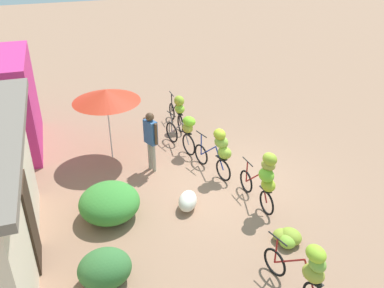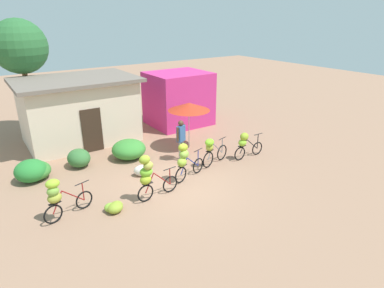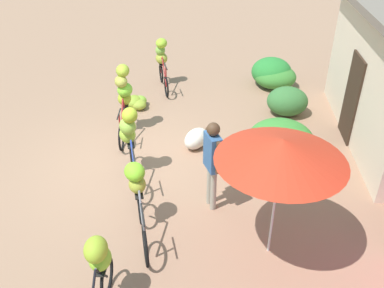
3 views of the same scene
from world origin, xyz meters
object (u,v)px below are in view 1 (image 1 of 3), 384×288
object	(u,v)px
bicycle_center_loaded	(219,149)
produce_sack	(188,201)
bicycle_near_pile	(265,176)
banana_pile_on_ground	(288,237)
bicycle_leftmost	(309,268)
bicycle_rightmost	(178,109)
market_umbrella	(106,96)
bicycle_by_shop	(185,130)
person_vendor	(151,136)

from	to	relation	value
bicycle_center_loaded	produce_sack	bearing A→B (deg)	132.15
bicycle_near_pile	banana_pile_on_ground	bearing A→B (deg)	179.64
banana_pile_on_ground	bicycle_near_pile	bearing A→B (deg)	-0.36
produce_sack	bicycle_near_pile	bearing A→B (deg)	-109.10
bicycle_leftmost	bicycle_rightmost	size ratio (longest dim) A/B	0.98
bicycle_near_pile	bicycle_center_loaded	world-z (taller)	bicycle_near_pile
bicycle_leftmost	bicycle_center_loaded	distance (m)	4.50
market_umbrella	produce_sack	bearing A→B (deg)	-155.61
bicycle_leftmost	produce_sack	distance (m)	3.64
bicycle_leftmost	bicycle_by_shop	size ratio (longest dim) A/B	1.00
bicycle_near_pile	bicycle_by_shop	xyz separation A→B (m)	(3.37, 0.96, -0.23)
bicycle_by_shop	banana_pile_on_ground	bearing A→B (deg)	-168.35
market_umbrella	bicycle_near_pile	bearing A→B (deg)	-139.65
bicycle_leftmost	bicycle_near_pile	size ratio (longest dim) A/B	0.97
market_umbrella	bicycle_by_shop	world-z (taller)	market_umbrella
bicycle_leftmost	banana_pile_on_ground	bearing A→B (deg)	-18.46
market_umbrella	bicycle_leftmost	distance (m)	7.09
person_vendor	bicycle_by_shop	bearing A→B (deg)	-58.81
banana_pile_on_ground	person_vendor	xyz separation A→B (m)	(3.90, 2.15, 0.95)
bicycle_near_pile	banana_pile_on_ground	distance (m)	1.50
bicycle_center_loaded	bicycle_rightmost	xyz separation A→B (m)	(3.23, 0.21, -0.15)
banana_pile_on_ground	produce_sack	bearing A→B (deg)	42.94
bicycle_center_loaded	produce_sack	size ratio (longest dim) A/B	2.30
bicycle_near_pile	bicycle_center_loaded	xyz separation A→B (m)	(1.74, 0.49, -0.08)
market_umbrella	bicycle_rightmost	world-z (taller)	market_umbrella
bicycle_leftmost	bicycle_rightmost	bearing A→B (deg)	1.43
bicycle_center_loaded	banana_pile_on_ground	size ratio (longest dim) A/B	2.07
bicycle_center_loaded	market_umbrella	bearing A→B (deg)	53.45
banana_pile_on_ground	bicycle_by_shop	bearing A→B (deg)	11.65
bicycle_near_pile	bicycle_rightmost	bearing A→B (deg)	8.06
bicycle_by_shop	produce_sack	bearing A→B (deg)	164.23
bicycle_center_loaded	banana_pile_on_ground	world-z (taller)	bicycle_center_loaded
bicycle_leftmost	produce_sack	world-z (taller)	bicycle_leftmost
bicycle_center_loaded	person_vendor	size ratio (longest dim) A/B	0.90
produce_sack	market_umbrella	bearing A→B (deg)	24.39
bicycle_leftmost	produce_sack	xyz separation A→B (m)	(3.37, 1.23, -0.61)
bicycle_near_pile	produce_sack	distance (m)	1.99
market_umbrella	banana_pile_on_ground	world-z (taller)	market_umbrella
market_umbrella	person_vendor	world-z (taller)	market_umbrella
market_umbrella	bicycle_leftmost	bearing A→B (deg)	-157.83
produce_sack	bicycle_center_loaded	bearing A→B (deg)	-47.85
bicycle_leftmost	bicycle_near_pile	bearing A→B (deg)	-10.47
banana_pile_on_ground	market_umbrella	bearing A→B (deg)	32.31
bicycle_leftmost	person_vendor	size ratio (longest dim) A/B	0.91
bicycle_by_shop	person_vendor	bearing A→B (deg)	121.19
bicycle_rightmost	banana_pile_on_ground	size ratio (longest dim) A/B	2.12
bicycle_by_shop	banana_pile_on_ground	distance (m)	4.76
bicycle_leftmost	bicycle_center_loaded	xyz separation A→B (m)	(4.50, -0.02, 0.05)
market_umbrella	banana_pile_on_ground	size ratio (longest dim) A/B	2.79
bicycle_center_loaded	banana_pile_on_ground	distance (m)	3.12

